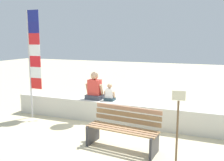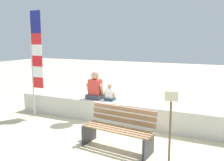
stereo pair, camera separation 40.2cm
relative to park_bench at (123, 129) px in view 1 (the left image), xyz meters
The scene contains 7 objects.
ground_plane 1.02m from the park_bench, 127.38° to the left, with size 40.00×40.00×0.00m, color beige.
seawall_ledge 1.66m from the park_bench, 110.02° to the left, with size 6.85×0.62×0.62m, color beige.
park_bench is the anchor object (origin of this frame).
person_adult 2.22m from the park_bench, 132.71° to the left, with size 0.54×0.39×0.82m.
person_child 1.90m from the park_bench, 121.63° to the left, with size 0.33×0.24×0.50m.
flag_banner 3.67m from the park_bench, 162.55° to the left, with size 0.42×0.05×3.22m.
sign_post 1.33m from the park_bench, 17.67° to the right, with size 0.24×0.05×1.45m.
Camera 1 is at (2.26, -5.64, 2.36)m, focal length 39.41 mm.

